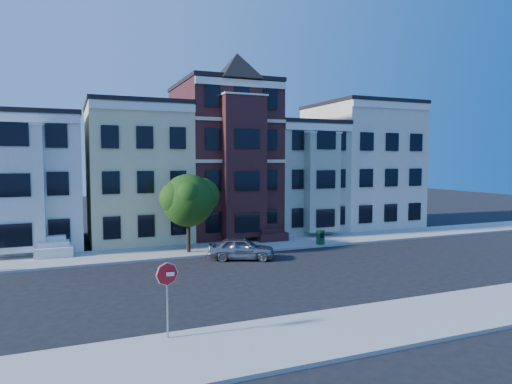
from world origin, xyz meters
name	(u,v)px	position (x,y,z in m)	size (l,w,h in m)	color
ground	(307,273)	(0.00, 0.00, 0.00)	(120.00, 120.00, 0.00)	black
far_sidewalk	(252,246)	(0.00, 8.00, 0.07)	(60.00, 4.00, 0.15)	#9E9B93
near_sidewalk	(410,319)	(0.00, -8.00, 0.07)	(60.00, 4.00, 0.15)	#9E9B93
house_white	(20,183)	(-15.00, 14.50, 4.50)	(8.00, 9.00, 9.00)	silver
house_yellow	(136,174)	(-7.00, 14.50, 5.00)	(7.00, 9.00, 10.00)	beige
house_brown	(223,161)	(0.00, 14.50, 6.00)	(7.00, 9.00, 12.00)	#3C1818
house_green	(293,178)	(6.50, 14.50, 4.50)	(6.00, 9.00, 9.00)	#9EAD94
house_cream	(360,166)	(13.50, 14.50, 5.50)	(8.00, 9.00, 11.00)	beige
street_tree	(188,204)	(-4.75, 7.22, 3.26)	(5.36, 5.36, 6.23)	#255212
parked_car	(241,248)	(-2.13, 4.47, 0.69)	(1.62, 4.04, 1.38)	gray
newspaper_box	(320,237)	(4.49, 6.30, 0.65)	(0.45, 0.40, 1.01)	#175127
stop_sign	(167,295)	(-8.86, -6.49, 1.59)	(0.79, 0.11, 2.89)	#A81316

